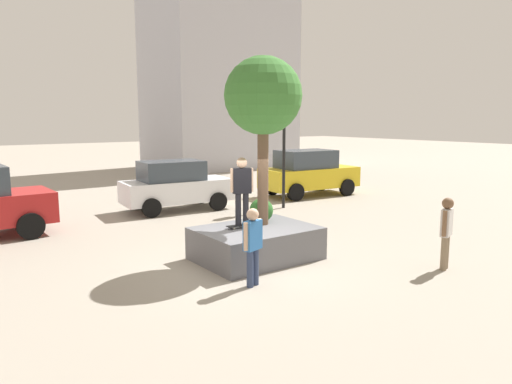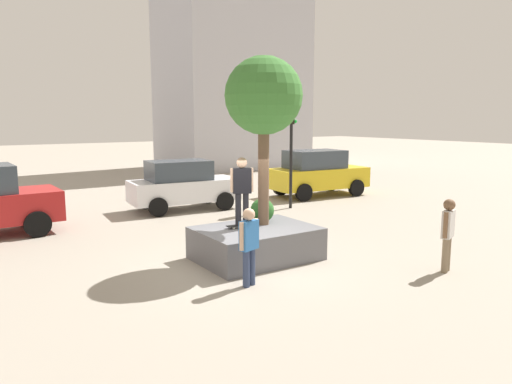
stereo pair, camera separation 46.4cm
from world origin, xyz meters
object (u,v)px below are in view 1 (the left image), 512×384
Objects in this scene: police_car at (175,185)px; traffic_light_corner at (284,136)px; planter_ledge at (256,243)px; skateboarder at (242,186)px; passerby_with_bag at (253,242)px; skateboard at (242,225)px; pedestrian_crossing at (446,228)px; taxi_cab at (308,172)px; plaza_tree at (263,98)px.

traffic_light_corner is (3.68, -2.05, 1.86)m from police_car.
police_car is at bearing 79.75° from planter_ledge.
skateboarder is 2.15m from passerby_with_bag.
planter_ledge is at bearing -33.06° from skateboarder.
skateboard is 0.49× the size of skateboarder.
police_car is 4.61m from traffic_light_corner.
police_car is 2.50× the size of pedestrian_crossing.
skateboard is 0.49× the size of passerby_with_bag.
traffic_light_corner is at bearing 42.46° from skateboard.
pedestrian_crossing reaches higher than skateboard.
traffic_light_corner is (4.96, 4.99, 2.43)m from planter_ledge.
pedestrian_crossing is at bearing -45.38° from skateboarder.
taxi_cab reaches higher than planter_ledge.
traffic_light_corner is at bearing 77.38° from pedestrian_crossing.
passerby_with_bag is (-1.20, -1.55, 0.56)m from planter_ledge.
traffic_light_corner is at bearing -29.04° from police_car.
skateboard is (-0.29, 0.19, 0.46)m from planter_ledge.
pedestrian_crossing reaches higher than planter_ledge.
passerby_with_bag is (-6.16, -6.54, -1.87)m from traffic_light_corner.
plaza_tree is 0.91× the size of taxi_cab.
passerby_with_bag is at bearing -131.79° from plaza_tree.
taxi_cab is at bearing 31.17° from traffic_light_corner.
skateboarder reaches higher than planter_ledge.
planter_ledge is at bearing 52.15° from passerby_with_bag.
police_car is at bearing 82.45° from plaza_tree.
traffic_light_corner is at bearing 45.21° from planter_ledge.
planter_ledge is at bearing -134.79° from traffic_light_corner.
taxi_cab is 1.12× the size of traffic_light_corner.
skateboard is 0.99m from skateboarder.
traffic_light_corner reaches higher than planter_ledge.
taxi_cab is (7.42, 6.50, -2.96)m from plaza_tree.
skateboard is at bearing 0.00° from skateboarder.
passerby_with_bag is 0.98× the size of pedestrian_crossing.
skateboard is at bearing -178.31° from plaza_tree.
skateboarder is 4.92m from pedestrian_crossing.
skateboard is at bearing -102.86° from police_car.
plaza_tree is at bearing -97.55° from police_car.
skateboarder is at bearing -141.12° from taxi_cab.
traffic_light_corner is (-2.83, -1.71, 1.78)m from taxi_cab.
traffic_light_corner is 2.47× the size of passerby_with_bag.
passerby_with_bag is at bearing -127.85° from planter_ledge.
traffic_light_corner is at bearing -148.83° from taxi_cab.
pedestrian_crossing is at bearing -102.62° from traffic_light_corner.
skateboarder is at bearing 146.94° from planter_ledge.
taxi_cab is 12.21m from passerby_with_bag.
skateboard is 0.20× the size of traffic_light_corner.
taxi_cab is (7.79, 6.71, 0.65)m from planter_ledge.
police_car reaches higher than pedestrian_crossing.
skateboard is 7.38m from traffic_light_corner.
plaza_tree is 2.49× the size of pedestrian_crossing.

